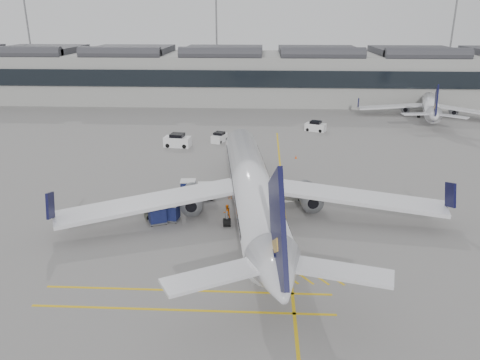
{
  "coord_description": "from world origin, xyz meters",
  "views": [
    {
      "loc": [
        7.6,
        -40.54,
        20.09
      ],
      "look_at": [
        5.3,
        4.1,
        4.0
      ],
      "focal_mm": 35.0,
      "sensor_mm": 36.0,
      "label": 1
    }
  ],
  "objects_px": {
    "belt_loader": "(286,196)",
    "baggage_cart_a": "(170,211)",
    "ramp_agent_a": "(230,192)",
    "ramp_agent_b": "(227,212)",
    "airliner_main": "(252,188)",
    "pushback_tug": "(158,210)"
  },
  "relations": [
    {
      "from": "baggage_cart_a",
      "to": "ramp_agent_b",
      "type": "bearing_deg",
      "value": 13.64
    },
    {
      "from": "pushback_tug",
      "to": "airliner_main",
      "type": "bearing_deg",
      "value": -20.31
    },
    {
      "from": "ramp_agent_a",
      "to": "ramp_agent_b",
      "type": "height_order",
      "value": "ramp_agent_a"
    },
    {
      "from": "baggage_cart_a",
      "to": "airliner_main",
      "type": "bearing_deg",
      "value": 15.8
    },
    {
      "from": "pushback_tug",
      "to": "belt_loader",
      "type": "bearing_deg",
      "value": -0.35
    },
    {
      "from": "airliner_main",
      "to": "baggage_cart_a",
      "type": "xyz_separation_m",
      "value": [
        -8.27,
        -1.15,
        -2.32
      ]
    },
    {
      "from": "baggage_cart_a",
      "to": "ramp_agent_a",
      "type": "distance_m",
      "value": 8.4
    },
    {
      "from": "belt_loader",
      "to": "pushback_tug",
      "type": "relative_size",
      "value": 1.31
    },
    {
      "from": "ramp_agent_a",
      "to": "ramp_agent_b",
      "type": "xyz_separation_m",
      "value": [
        0.05,
        -5.63,
        -0.0
      ]
    },
    {
      "from": "ramp_agent_a",
      "to": "airliner_main",
      "type": "bearing_deg",
      "value": -101.48
    },
    {
      "from": "belt_loader",
      "to": "ramp_agent_b",
      "type": "distance_m",
      "value": 8.46
    },
    {
      "from": "belt_loader",
      "to": "baggage_cart_a",
      "type": "height_order",
      "value": "baggage_cart_a"
    },
    {
      "from": "airliner_main",
      "to": "pushback_tug",
      "type": "bearing_deg",
      "value": 174.09
    },
    {
      "from": "belt_loader",
      "to": "ramp_agent_b",
      "type": "xyz_separation_m",
      "value": [
        -6.34,
        -5.59,
        0.32
      ]
    },
    {
      "from": "ramp_agent_b",
      "to": "pushback_tug",
      "type": "relative_size",
      "value": 0.5
    },
    {
      "from": "airliner_main",
      "to": "belt_loader",
      "type": "distance_m",
      "value": 6.88
    },
    {
      "from": "baggage_cart_a",
      "to": "ramp_agent_b",
      "type": "relative_size",
      "value": 1.2
    },
    {
      "from": "airliner_main",
      "to": "ramp_agent_b",
      "type": "height_order",
      "value": "airliner_main"
    },
    {
      "from": "belt_loader",
      "to": "baggage_cart_a",
      "type": "relative_size",
      "value": 2.17
    },
    {
      "from": "airliner_main",
      "to": "belt_loader",
      "type": "height_order",
      "value": "airliner_main"
    },
    {
      "from": "belt_loader",
      "to": "ramp_agent_a",
      "type": "xyz_separation_m",
      "value": [
        -6.38,
        0.04,
        0.33
      ]
    },
    {
      "from": "airliner_main",
      "to": "ramp_agent_b",
      "type": "distance_m",
      "value": 3.63
    }
  ]
}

